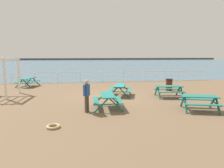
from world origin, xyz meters
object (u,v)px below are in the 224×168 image
at_px(visitor, 87,94).
at_px(litter_bin, 169,85).
at_px(picnic_table_near_right, 28,80).
at_px(picnic_table_mid_centre, 120,88).
at_px(picnic_table_far_left, 169,89).
at_px(picnic_table_near_left, 200,99).
at_px(picnic_table_far_right, 107,98).

relative_size(visitor, litter_bin, 1.75).
relative_size(picnic_table_near_right, picnic_table_mid_centre, 0.99).
bearing_deg(visitor, picnic_table_mid_centre, -95.70).
relative_size(picnic_table_mid_centre, picnic_table_far_left, 1.10).
bearing_deg(visitor, picnic_table_far_left, -126.25).
distance_m(picnic_table_near_left, litter_bin, 5.90).
xyz_separation_m(picnic_table_near_left, picnic_table_far_left, (-0.21, 3.42, 0.00)).
distance_m(picnic_table_near_right, visitor, 10.43).
xyz_separation_m(picnic_table_mid_centre, litter_bin, (4.32, 1.54, -0.10)).
height_order(picnic_table_far_right, litter_bin, litter_bin).
height_order(picnic_table_mid_centre, picnic_table_far_left, same).
height_order(picnic_table_far_left, picnic_table_far_right, same).
distance_m(picnic_table_mid_centre, picnic_table_far_left, 3.38).
relative_size(picnic_table_near_left, visitor, 1.28).
bearing_deg(picnic_table_near_right, picnic_table_near_left, -115.13).
distance_m(picnic_table_far_left, visitor, 6.38).
bearing_deg(picnic_table_far_right, litter_bin, -48.06).
height_order(picnic_table_far_right, visitor, visitor).
distance_m(picnic_table_near_left, picnic_table_near_right, 14.60).
bearing_deg(picnic_table_near_right, picnic_table_mid_centre, -108.88).
bearing_deg(picnic_table_far_left, picnic_table_mid_centre, 171.32).
relative_size(picnic_table_mid_centre, litter_bin, 2.27).
bearing_deg(picnic_table_near_left, picnic_table_far_left, 108.62).
height_order(picnic_table_near_right, litter_bin, litter_bin).
bearing_deg(picnic_table_far_left, litter_bin, 72.79).
bearing_deg(picnic_table_near_left, picnic_table_far_right, -177.18).
xyz_separation_m(picnic_table_near_left, litter_bin, (0.85, 5.84, -0.10)).
relative_size(picnic_table_near_left, picnic_table_far_left, 1.09).
distance_m(visitor, litter_bin, 8.59).
height_order(picnic_table_near_right, picnic_table_far_left, same).
relative_size(picnic_table_near_left, picnic_table_far_right, 1.16).
distance_m(picnic_table_near_left, picnic_table_far_left, 3.43).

